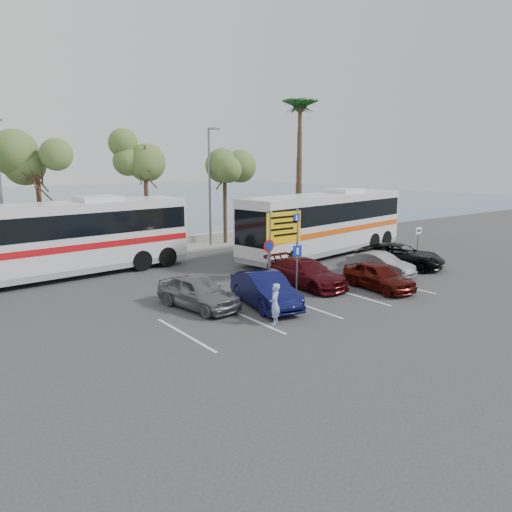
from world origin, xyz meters
TOP-DOWN VIEW (x-y plane):
  - ground at (0.00, 0.00)m, footprint 120.00×120.00m
  - kerb_strip at (0.00, 14.00)m, footprint 44.00×2.40m
  - seawall at (0.00, 16.00)m, footprint 48.00×0.80m
  - sea at (0.00, 60.00)m, footprint 140.00×140.00m
  - tree_left at (-8.00, 14.00)m, footprint 3.20×3.20m
  - tree_mid at (-1.50, 14.00)m, footprint 3.20×3.20m
  - tree_right at (4.50, 14.00)m, footprint 3.20×3.20m
  - palm_tree at (11.50, 14.00)m, footprint 4.80×4.80m
  - street_lamp_left at (-10.00, 13.52)m, footprint 0.45×1.15m
  - street_lamp_right at (3.00, 13.52)m, footprint 0.45×1.15m
  - direction_sign at (1.00, 3.20)m, footprint 2.20×0.12m
  - sign_no_stop at (-0.60, 2.38)m, footprint 0.60×0.08m
  - sign_parking at (-0.20, 0.79)m, footprint 0.50×0.07m
  - sign_taxi at (9.80, 1.49)m, footprint 0.50×0.07m
  - lane_markings at (-1.14, -1.00)m, footprint 12.02×4.20m
  - coach_bus_left at (-7.78, 10.50)m, footprint 13.53×3.99m
  - coach_bus_right at (7.50, 6.89)m, footprint 13.72×4.94m
  - car_silver_a at (-5.00, 1.50)m, footprint 2.30×4.26m
  - car_blue at (-2.60, 0.05)m, footprint 2.42×4.56m
  - car_maroon at (1.00, 1.50)m, footprint 2.02×4.68m
  - car_red at (3.40, -0.98)m, footprint 1.90×3.95m
  - suv_black at (8.20, 1.50)m, footprint 4.10×5.39m
  - car_silver_b at (5.80, 0.90)m, footprint 1.63×3.80m
  - pedestrian_near at (-3.73, -2.00)m, footprint 0.68×0.65m
  - pedestrian_far at (11.00, 6.50)m, footprint 0.70×0.87m

SIDE VIEW (x-z plane):
  - ground at x=0.00m, z-range 0.00..0.00m
  - lane_markings at x=-1.14m, z-range 0.00..0.01m
  - sea at x=0.00m, z-range 0.01..0.01m
  - kerb_strip at x=0.00m, z-range 0.00..0.15m
  - seawall at x=0.00m, z-range 0.00..0.60m
  - car_silver_b at x=5.80m, z-range 0.00..1.22m
  - car_red at x=3.40m, z-range 0.00..1.30m
  - car_maroon at x=1.00m, z-range 0.00..1.34m
  - suv_black at x=8.20m, z-range 0.00..1.36m
  - car_silver_a at x=-5.00m, z-range 0.00..1.38m
  - car_blue at x=-2.60m, z-range 0.00..1.43m
  - pedestrian_near at x=-3.73m, z-range 0.00..1.57m
  - pedestrian_far at x=11.00m, z-range 0.00..1.72m
  - sign_taxi at x=9.80m, z-range 0.32..2.52m
  - sign_parking at x=-0.20m, z-range 0.34..2.59m
  - sign_no_stop at x=-0.60m, z-range 0.40..2.75m
  - coach_bus_left at x=-7.78m, z-range -0.15..4.01m
  - coach_bus_right at x=7.50m, z-range -0.15..4.04m
  - direction_sign at x=1.00m, z-range 0.63..4.23m
  - street_lamp_left at x=-10.00m, z-range 0.59..8.60m
  - street_lamp_right at x=3.00m, z-range 0.59..8.60m
  - tree_left at x=-8.00m, z-range 2.40..9.60m
  - tree_right at x=4.50m, z-range 2.47..9.87m
  - tree_mid at x=-1.50m, z-range 2.65..10.65m
  - palm_tree at x=11.50m, z-range 4.27..15.47m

